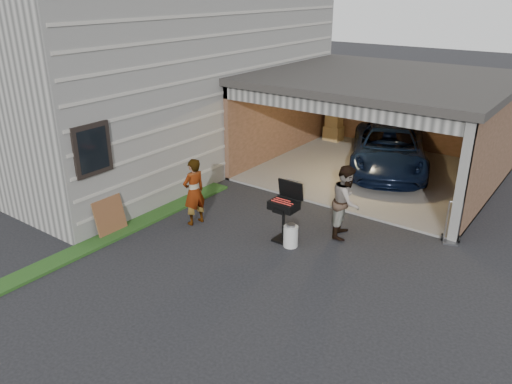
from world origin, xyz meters
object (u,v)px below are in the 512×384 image
(man, at_px, (346,201))
(plywood_panel, at_px, (110,216))
(bbq_grill, at_px, (285,207))
(propane_tank, at_px, (291,236))
(minivan, at_px, (388,151))
(woman, at_px, (194,192))
(hand_truck, at_px, (451,235))

(man, xyz_separation_m, plywood_panel, (-4.25, -3.03, -0.40))
(man, height_order, bbq_grill, man)
(propane_tank, bearing_deg, plywood_panel, -152.24)
(bbq_grill, bearing_deg, man, 46.24)
(minivan, distance_m, bbq_grill, 5.50)
(minivan, relative_size, woman, 2.87)
(man, bearing_deg, plywood_panel, 109.38)
(propane_tank, xyz_separation_m, hand_truck, (2.71, 2.21, -0.05))
(plywood_panel, height_order, hand_truck, hand_truck)
(bbq_grill, xyz_separation_m, propane_tank, (0.27, -0.15, -0.55))
(minivan, bearing_deg, bbq_grill, -113.71)
(minivan, xyz_separation_m, man, (0.88, -4.50, 0.19))
(hand_truck, bearing_deg, woman, -171.74)
(woman, bearing_deg, minivan, 170.07)
(propane_tank, bearing_deg, woman, -171.19)
(man, xyz_separation_m, bbq_grill, (-0.95, -0.99, -0.03))
(bbq_grill, bearing_deg, hand_truck, 34.59)
(minivan, distance_m, propane_tank, 5.66)
(minivan, bearing_deg, woman, -133.11)
(minivan, bearing_deg, man, -101.91)
(propane_tank, distance_m, hand_truck, 3.50)
(woman, relative_size, hand_truck, 1.66)
(plywood_panel, bearing_deg, man, 35.44)
(minivan, distance_m, hand_truck, 4.52)
(minivan, xyz_separation_m, bbq_grill, (-0.07, -5.49, 0.16))
(bbq_grill, relative_size, propane_tank, 2.83)
(man, xyz_separation_m, propane_tank, (-0.68, -1.15, -0.58))
(woman, xyz_separation_m, bbq_grill, (2.14, 0.53, -0.01))
(bbq_grill, height_order, propane_tank, bbq_grill)
(woman, relative_size, propane_tank, 3.39)
(minivan, relative_size, plywood_panel, 5.37)
(hand_truck, bearing_deg, man, -170.89)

